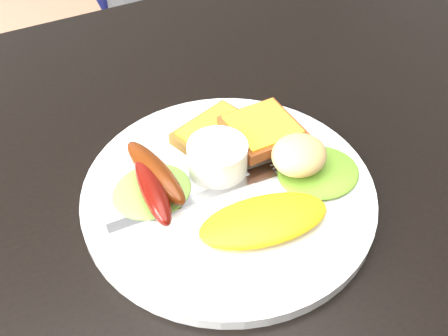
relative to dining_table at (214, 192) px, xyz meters
The scene contains 13 objects.
dining_table is the anchor object (origin of this frame).
dining_chair 1.02m from the dining_table, 96.44° to the left, with size 0.48×0.48×0.06m, color tan.
plate 0.04m from the dining_table, 85.12° to the right, with size 0.29×0.29×0.01m, color white.
lettuce_left 0.08m from the dining_table, behind, with size 0.08×0.07×0.01m, color #4A882B.
lettuce_right 0.11m from the dining_table, 30.18° to the right, with size 0.09×0.08×0.01m, color #548418.
omelette 0.10m from the dining_table, 84.32° to the right, with size 0.12×0.06×0.02m, color yellow.
sausage_a 0.09m from the dining_table, 169.35° to the right, with size 0.02×0.10×0.02m, color #62160B.
sausage_b 0.08m from the dining_table, behind, with size 0.03×0.10×0.03m, color #5D260A.
ramekin 0.05m from the dining_table, 23.70° to the right, with size 0.06×0.06×0.04m, color white.
toast_a 0.06m from the dining_table, 48.48° to the left, with size 0.08×0.08×0.01m, color olive.
toast_b 0.08m from the dining_table, 11.69° to the left, with size 0.07×0.07×0.01m, color brown.
potato_salad 0.10m from the dining_table, 28.01° to the right, with size 0.06×0.05×0.03m, color beige.
fork 0.06m from the dining_table, 148.20° to the right, with size 0.15×0.01×0.00m, color #ADAFB7.
Camera 1 is at (-0.16, -0.34, 1.14)m, focal length 42.00 mm.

